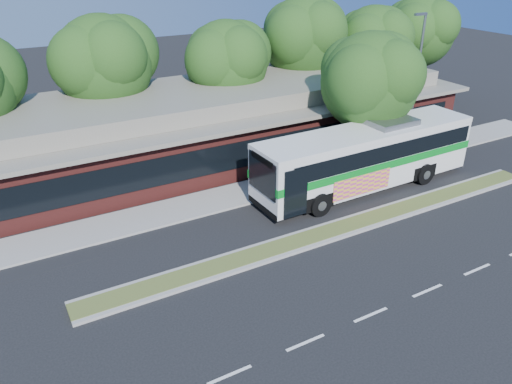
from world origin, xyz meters
TOP-DOWN VIEW (x-y plane):
  - ground at (0.00, 0.00)m, footprint 120.00×120.00m
  - median_strip at (0.00, 0.60)m, footprint 26.00×1.10m
  - sidewalk at (0.00, 6.40)m, footprint 44.00×2.60m
  - plaza_building at (0.00, 12.99)m, footprint 33.20×11.20m
  - lamp_post at (9.56, 6.00)m, footprint 0.93×0.18m
  - tree_bg_b at (-6.57, 16.14)m, footprint 6.69×6.00m
  - tree_bg_c at (1.40, 15.13)m, footprint 6.24×5.60m
  - tree_bg_d at (8.45, 16.15)m, footprint 6.91×6.20m
  - tree_bg_e at (14.42, 15.14)m, footprint 6.47×5.80m
  - tree_bg_f at (20.43, 16.14)m, footprint 6.69×6.00m
  - transit_bus at (4.13, 3.80)m, footprint 13.73×3.39m
  - sedan at (-11.03, 9.46)m, footprint 4.66×2.57m
  - sidewalk_tree at (6.42, 6.34)m, footprint 6.45×5.79m

SIDE VIEW (x-z plane):
  - ground at x=0.00m, z-range 0.00..0.00m
  - sidewalk at x=0.00m, z-range 0.00..0.12m
  - median_strip at x=0.00m, z-range 0.00..0.15m
  - sedan at x=-11.03m, z-range 0.00..1.28m
  - plaza_building at x=0.00m, z-range -0.10..4.35m
  - transit_bus at x=4.13m, z-range 0.22..4.05m
  - lamp_post at x=9.56m, z-range 0.37..9.44m
  - sidewalk_tree at x=6.42m, z-range 1.39..9.69m
  - tree_bg_c at x=1.40m, z-range 1.46..9.72m
  - tree_bg_e at x=14.42m, z-range 1.49..10.00m
  - tree_bg_f at x=20.43m, z-range 1.60..10.52m
  - tree_bg_b at x=-6.57m, z-range 1.64..10.64m
  - tree_bg_d at x=8.45m, z-range 1.73..11.10m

